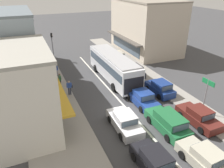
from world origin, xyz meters
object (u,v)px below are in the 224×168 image
object	(u,v)px
parked_hatchback_kerb_rear	(117,57)
hatchback_queue_gap_filler	(154,161)
sedan_adjacent_lane_trail	(142,98)
directional_road_sign	(207,89)
pedestrian_browsing_midblock	(60,79)
sedan_behind_bus_near	(125,122)
pedestrian_with_handbag_near	(69,87)
city_bus	(113,65)
parked_hatchback_kerb_third	(134,71)
parked_sedan_kerb_front	(199,117)
parked_hatchback_kerb_second	(160,88)
traffic_light_downstreet	(52,42)
pedestrian_far_walker	(56,70)
sedan_adjacent_lane_lead	(206,160)
wagon_queue_far_back	(168,122)

from	to	relation	value
parked_hatchback_kerb_rear	hatchback_queue_gap_filler	bearing A→B (deg)	-107.55
sedan_adjacent_lane_trail	directional_road_sign	distance (m)	6.06
directional_road_sign	pedestrian_browsing_midblock	world-z (taller)	directional_road_sign
sedan_behind_bus_near	pedestrian_with_handbag_near	size ratio (longest dim) A/B	2.60
city_bus	hatchback_queue_gap_filler	distance (m)	14.82
sedan_adjacent_lane_trail	pedestrian_with_handbag_near	xyz separation A→B (m)	(-6.34, 4.63, 0.40)
parked_hatchback_kerb_third	directional_road_sign	distance (m)	10.80
hatchback_queue_gap_filler	parked_sedan_kerb_front	size ratio (longest dim) A/B	0.88
parked_hatchback_kerb_second	traffic_light_downstreet	size ratio (longest dim) A/B	0.90
traffic_light_downstreet	sedan_adjacent_lane_trail	bearing A→B (deg)	-71.24
directional_road_sign	parked_hatchback_kerb_rear	bearing A→B (deg)	94.88
sedan_behind_bus_near	parked_hatchback_kerb_rear	distance (m)	16.94
city_bus	pedestrian_far_walker	size ratio (longest dim) A/B	6.67
sedan_behind_bus_near	pedestrian_with_handbag_near	world-z (taller)	pedestrian_with_handbag_near
city_bus	parked_hatchback_kerb_second	distance (m)	6.51
pedestrian_with_handbag_near	pedestrian_far_walker	xyz separation A→B (m)	(-0.51, 5.58, 0.00)
traffic_light_downstreet	pedestrian_with_handbag_near	xyz separation A→B (m)	(-0.39, -12.87, -1.79)
sedan_behind_bus_near	sedan_adjacent_lane_lead	world-z (taller)	same
parked_hatchback_kerb_rear	wagon_queue_far_back	bearing A→B (deg)	-100.06
parked_hatchback_kerb_third	pedestrian_browsing_midblock	distance (m)	9.50
parked_hatchback_kerb_rear	pedestrian_with_handbag_near	size ratio (longest dim) A/B	2.29
hatchback_queue_gap_filler	wagon_queue_far_back	distance (m)	4.68
city_bus	directional_road_sign	size ratio (longest dim) A/B	3.02
parked_hatchback_kerb_rear	pedestrian_with_handbag_near	xyz separation A→B (m)	(-9.24, -8.17, 0.36)
parked_sedan_kerb_front	pedestrian_with_handbag_near	world-z (taller)	pedestrian_with_handbag_near
directional_road_sign	wagon_queue_far_back	bearing A→B (deg)	-170.80
parked_sedan_kerb_front	sedan_adjacent_lane_lead	bearing A→B (deg)	-127.39
sedan_adjacent_lane_lead	parked_hatchback_kerb_rear	distance (m)	21.89
pedestrian_browsing_midblock	pedestrian_with_handbag_near	bearing A→B (deg)	-76.48
parked_hatchback_kerb_third	pedestrian_browsing_midblock	world-z (taller)	pedestrian_browsing_midblock
parked_hatchback_kerb_second	parked_hatchback_kerb_rear	world-z (taller)	same
parked_sedan_kerb_front	parked_hatchback_kerb_third	bearing A→B (deg)	91.62
directional_road_sign	sedan_behind_bus_near	bearing A→B (deg)	173.89
parked_hatchback_kerb_rear	pedestrian_browsing_midblock	world-z (taller)	pedestrian_browsing_midblock
city_bus	parked_hatchback_kerb_second	size ratio (longest dim) A/B	2.89
sedan_adjacent_lane_lead	parked_hatchback_kerb_rear	world-z (taller)	parked_hatchback_kerb_rear
sedan_adjacent_lane_lead	pedestrian_with_handbag_near	size ratio (longest dim) A/B	2.62
wagon_queue_far_back	traffic_light_downstreet	distance (m)	22.81
pedestrian_far_walker	city_bus	bearing A→B (deg)	-27.89
sedan_adjacent_lane_trail	pedestrian_browsing_midblock	distance (m)	9.85
parked_hatchback_kerb_second	city_bus	bearing A→B (deg)	119.96
directional_road_sign	pedestrian_with_handbag_near	world-z (taller)	directional_road_sign
hatchback_queue_gap_filler	parked_sedan_kerb_front	world-z (taller)	hatchback_queue_gap_filler
parked_hatchback_kerb_rear	directional_road_sign	bearing A→B (deg)	-85.12
wagon_queue_far_back	pedestrian_far_walker	distance (m)	16.13
pedestrian_browsing_midblock	parked_hatchback_kerb_rear	bearing A→B (deg)	30.55
parked_hatchback_kerb_second	parked_hatchback_kerb_rear	distance (m)	11.61
sedan_behind_bus_near	hatchback_queue_gap_filler	distance (m)	4.75
sedan_adjacent_lane_lead	parked_hatchback_kerb_rear	bearing A→B (deg)	81.70
sedan_adjacent_lane_lead	wagon_queue_far_back	world-z (taller)	wagon_queue_far_back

